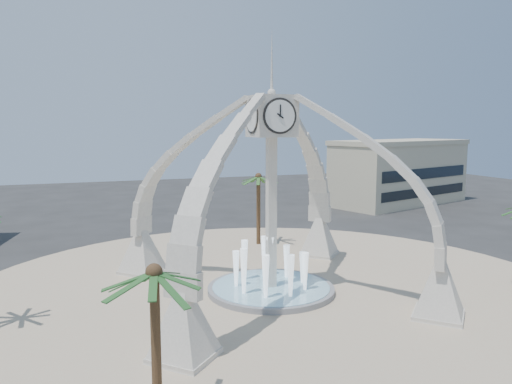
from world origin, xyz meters
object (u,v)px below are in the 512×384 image
object	(u,v)px
clock_tower	(271,191)
fountain	(271,288)
palm_south	(154,275)
palm_north	(258,178)

from	to	relation	value
clock_tower	fountain	size ratio (longest dim) A/B	2.24
clock_tower	palm_south	bearing A→B (deg)	-127.53
fountain	palm_north	size ratio (longest dim) A/B	1.18
palm_north	palm_south	bearing A→B (deg)	-117.94
clock_tower	fountain	world-z (taller)	clock_tower
clock_tower	palm_south	distance (m)	14.81
clock_tower	palm_north	world-z (taller)	clock_tower
clock_tower	palm_north	distance (m)	12.96
fountain	palm_south	xyz separation A→B (m)	(-9.00, -11.71, 5.19)
palm_north	clock_tower	bearing A→B (deg)	-106.97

